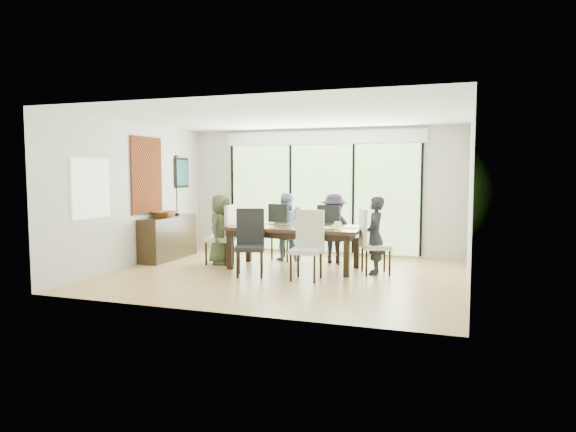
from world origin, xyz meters
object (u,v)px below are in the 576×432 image
(person_right_end, at_px, (375,235))
(vase, at_px, (297,223))
(chair_near_right, at_px, (306,245))
(cup_b, at_px, (300,224))
(table_top, at_px, (294,228))
(chair_left_end, at_px, (220,234))
(person_far_left, at_px, (285,227))
(bowl, at_px, (165,214))
(chair_far_left, at_px, (286,231))
(cup_a, at_px, (261,221))
(chair_far_right, at_px, (334,233))
(laptop, at_px, (249,224))
(person_far_right, at_px, (334,228))
(cup_c, at_px, (338,224))
(chair_right_end, at_px, (376,241))
(person_left_end, at_px, (221,229))
(chair_near_left, at_px, (250,243))
(sideboard, at_px, (168,238))

(person_right_end, bearing_deg, vase, -99.13)
(chair_near_right, relative_size, cup_b, 11.00)
(table_top, height_order, chair_near_right, chair_near_right)
(chair_left_end, xyz_separation_m, person_far_left, (1.05, 0.83, 0.10))
(bowl, bearing_deg, chair_far_left, 18.47)
(cup_a, bearing_deg, chair_far_right, 29.25)
(cup_a, bearing_deg, laptop, -120.96)
(person_right_end, bearing_deg, person_far_right, -138.88)
(person_far_right, relative_size, cup_c, 10.40)
(chair_near_right, height_order, bowl, chair_near_right)
(vase, height_order, cup_b, vase)
(chair_right_end, distance_m, cup_c, 0.75)
(person_far_left, bearing_deg, chair_right_end, 145.61)
(person_right_end, xyz_separation_m, cup_a, (-2.18, 0.15, 0.16))
(vase, xyz_separation_m, cup_b, (0.10, -0.15, -0.01))
(chair_right_end, bearing_deg, person_left_end, 69.01)
(chair_right_end, bearing_deg, chair_far_right, 27.19)
(person_left_end, xyz_separation_m, cup_b, (1.63, -0.10, 0.16))
(chair_far_left, xyz_separation_m, bowl, (-2.30, -0.77, 0.35))
(chair_near_left, distance_m, laptop, 0.87)
(cup_b, bearing_deg, cup_a, 163.61)
(chair_near_right, bearing_deg, person_far_left, 118.84)
(chair_near_right, bearing_deg, chair_far_left, 118.56)
(chair_near_left, bearing_deg, cup_b, 29.62)
(vase, bearing_deg, person_left_end, -178.13)
(cup_c, bearing_deg, chair_near_left, -143.27)
(sideboard, bearing_deg, person_far_left, 15.74)
(chair_left_end, bearing_deg, vase, 88.33)
(table_top, bearing_deg, person_far_right, 56.47)
(person_right_end, xyz_separation_m, cup_b, (-1.33, -0.10, 0.16))
(chair_right_end, bearing_deg, laptop, 71.45)
(person_left_end, height_order, person_right_end, same)
(person_right_end, xyz_separation_m, sideboard, (-4.23, 0.18, -0.24))
(cup_b, bearing_deg, cup_c, 17.10)
(chair_left_end, relative_size, person_far_right, 0.85)
(chair_near_right, xyz_separation_m, person_right_end, (0.98, 0.87, 0.10))
(chair_left_end, xyz_separation_m, person_left_end, (0.02, 0.00, 0.10))
(person_right_end, bearing_deg, cup_b, -92.83)
(chair_left_end, bearing_deg, person_left_end, 86.49)
(sideboard, bearing_deg, chair_far_right, 11.45)
(chair_near_left, xyz_separation_m, person_right_end, (1.98, 0.87, 0.10))
(chair_far_left, xyz_separation_m, person_far_left, (-0.00, -0.02, 0.10))
(chair_left_end, height_order, laptop, chair_left_end)
(chair_far_left, bearing_deg, chair_near_left, 108.26)
(cup_a, distance_m, bowl, 2.05)
(laptop, bearing_deg, person_far_left, 20.76)
(chair_far_left, height_order, person_right_end, person_right_end)
(table_top, bearing_deg, laptop, -173.29)
(person_far_right, distance_m, laptop, 1.69)
(chair_far_left, distance_m, cup_c, 1.48)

